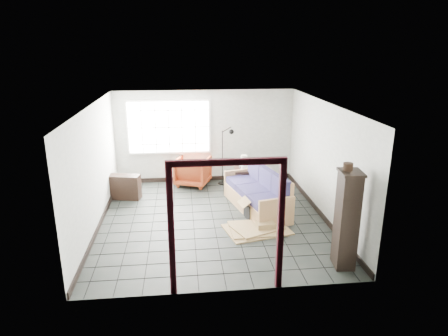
{
  "coord_description": "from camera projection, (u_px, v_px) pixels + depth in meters",
  "views": [
    {
      "loc": [
        -0.64,
        -8.26,
        3.8
      ],
      "look_at": [
        0.28,
        0.3,
        1.12
      ],
      "focal_mm": 32.0,
      "sensor_mm": 36.0,
      "label": 1
    }
  ],
  "objects": [
    {
      "name": "window_panel",
      "position": [
        169.0,
        127.0,
        11.02
      ],
      "size": [
        2.32,
        0.08,
        1.52
      ],
      "color": "silver",
      "rests_on": "ground"
    },
    {
      "name": "console_shelf",
      "position": [
        124.0,
        187.0,
        10.16
      ],
      "size": [
        0.86,
        0.47,
        0.63
      ],
      "rotation": [
        0.0,
        0.0,
        -0.2
      ],
      "color": "black",
      "rests_on": "ground"
    },
    {
      "name": "tall_shelf",
      "position": [
        347.0,
        219.0,
        6.9
      ],
      "size": [
        0.42,
        0.52,
        1.77
      ],
      "rotation": [
        0.0,
        0.0,
        -0.1
      ],
      "color": "black",
      "rests_on": "ground"
    },
    {
      "name": "pot",
      "position": [
        348.0,
        167.0,
        6.68
      ],
      "size": [
        0.17,
        0.17,
        0.12
      ],
      "rotation": [
        0.0,
        0.0,
        -0.03
      ],
      "color": "black",
      "rests_on": "tall_shelf"
    },
    {
      "name": "floor_lamp",
      "position": [
        227.0,
        154.0,
        11.1
      ],
      "size": [
        0.5,
        0.32,
        1.63
      ],
      "rotation": [
        0.0,
        0.0,
        0.33
      ],
      "color": "black",
      "rests_on": "ground"
    },
    {
      "name": "cardboard_pile",
      "position": [
        258.0,
        228.0,
        8.5
      ],
      "size": [
        1.49,
        1.21,
        0.19
      ],
      "rotation": [
        0.0,
        0.0,
        0.18
      ],
      "color": "olive",
      "rests_on": "ground"
    },
    {
      "name": "table_lamp",
      "position": [
        244.0,
        159.0,
        10.57
      ],
      "size": [
        0.31,
        0.31,
        0.37
      ],
      "rotation": [
        0.0,
        0.0,
        -0.39
      ],
      "color": "black",
      "rests_on": "side_table"
    },
    {
      "name": "armchair",
      "position": [
        193.0,
        170.0,
        11.14
      ],
      "size": [
        1.08,
        1.05,
        0.88
      ],
      "primitive_type": "imported",
      "rotation": [
        0.0,
        0.0,
        2.77
      ],
      "color": "maroon",
      "rests_on": "ground"
    },
    {
      "name": "room_shell",
      "position": [
        212.0,
        147.0,
        8.56
      ],
      "size": [
        5.02,
        5.52,
        2.61
      ],
      "color": "#A2A69F",
      "rests_on": "ground"
    },
    {
      "name": "projector",
      "position": [
        245.0,
        167.0,
        10.61
      ],
      "size": [
        0.28,
        0.23,
        0.09
      ],
      "rotation": [
        0.0,
        0.0,
        0.1
      ],
      "color": "silver",
      "rests_on": "side_table"
    },
    {
      "name": "ground",
      "position": [
        213.0,
        219.0,
        9.03
      ],
      "size": [
        5.5,
        5.5,
        0.0
      ],
      "primitive_type": "plane",
      "color": "black",
      "rests_on": "ground"
    },
    {
      "name": "side_table",
      "position": [
        245.0,
        173.0,
        10.63
      ],
      "size": [
        0.6,
        0.6,
        0.62
      ],
      "rotation": [
        0.0,
        0.0,
        -0.07
      ],
      "color": "black",
      "rests_on": "ground"
    },
    {
      "name": "doorway_trim",
      "position": [
        227.0,
        211.0,
        6.06
      ],
      "size": [
        1.8,
        0.08,
        2.2
      ],
      "color": "#370C15",
      "rests_on": "ground"
    },
    {
      "name": "open_box",
      "position": [
        258.0,
        210.0,
        9.08
      ],
      "size": [
        0.92,
        0.56,
        0.49
      ],
      "rotation": [
        0.0,
        0.0,
        0.17
      ],
      "color": "olive",
      "rests_on": "ground"
    },
    {
      "name": "futon_sofa",
      "position": [
        259.0,
        195.0,
        9.53
      ],
      "size": [
        1.33,
        2.35,
        0.98
      ],
      "rotation": [
        0.0,
        0.0,
        0.23
      ],
      "color": "olive",
      "rests_on": "ground"
    }
  ]
}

